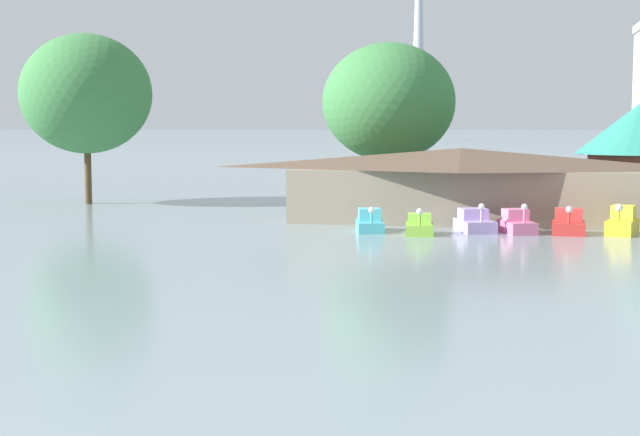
% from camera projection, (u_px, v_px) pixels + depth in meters
% --- Properties ---
extents(pedal_boat_cyan, '(1.96, 3.07, 1.42)m').
position_uv_depth(pedal_boat_cyan, '(370.00, 222.00, 51.22)').
color(pedal_boat_cyan, '#4CB7CC').
rests_on(pedal_boat_cyan, ground).
extents(pedal_boat_lime, '(1.65, 2.50, 1.47)m').
position_uv_depth(pedal_boat_lime, '(420.00, 226.00, 49.77)').
color(pedal_boat_lime, '#8CCC3F').
rests_on(pedal_boat_lime, ground).
extents(pedal_boat_lavender, '(2.48, 3.34, 1.63)m').
position_uv_depth(pedal_boat_lavender, '(474.00, 222.00, 51.19)').
color(pedal_boat_lavender, '#B299D8').
rests_on(pedal_boat_lavender, ground).
extents(pedal_boat_pink, '(2.17, 2.92, 1.66)m').
position_uv_depth(pedal_boat_pink, '(517.00, 223.00, 50.45)').
color(pedal_boat_pink, pink).
rests_on(pedal_boat_pink, ground).
extents(pedal_boat_red, '(1.80, 2.37, 1.57)m').
position_uv_depth(pedal_boat_red, '(568.00, 224.00, 49.94)').
color(pedal_boat_red, red).
rests_on(pedal_boat_red, ground).
extents(pedal_boat_yellow, '(2.01, 2.70, 1.70)m').
position_uv_depth(pedal_boat_yellow, '(622.00, 223.00, 49.64)').
color(pedal_boat_yellow, yellow).
rests_on(pedal_boat_yellow, ground).
extents(boathouse, '(21.55, 7.08, 4.39)m').
position_uv_depth(boathouse, '(461.00, 183.00, 56.01)').
color(boathouse, gray).
rests_on(boathouse, ground).
extents(shoreline_tree_tall_left, '(9.47, 9.47, 12.33)m').
position_uv_depth(shoreline_tree_tall_left, '(86.00, 94.00, 68.16)').
color(shoreline_tree_tall_left, brown).
rests_on(shoreline_tree_tall_left, ground).
extents(shoreline_tree_mid, '(8.86, 8.86, 11.21)m').
position_uv_depth(shoreline_tree_mid, '(389.00, 102.00, 62.76)').
color(shoreline_tree_mid, brown).
rests_on(shoreline_tree_mid, ground).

